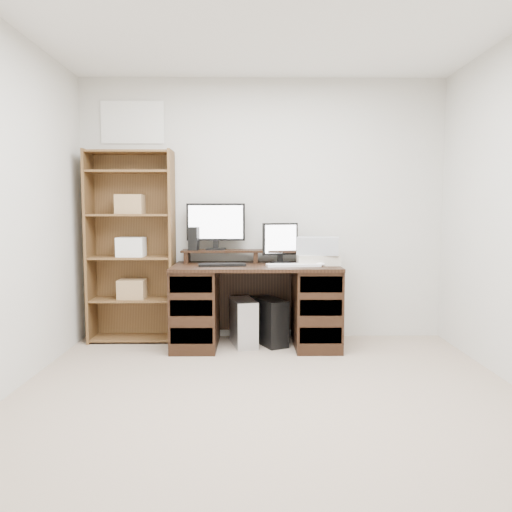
{
  "coord_description": "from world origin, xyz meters",
  "views": [
    {
      "loc": [
        -0.11,
        -2.86,
        1.24
      ],
      "look_at": [
        -0.07,
        1.43,
        0.85
      ],
      "focal_mm": 35.0,
      "sensor_mm": 36.0,
      "label": 1
    }
  ],
  "objects_px": {
    "monitor_wide": "(216,224)",
    "printer": "(318,260)",
    "monitor_small": "(280,241)",
    "tower_silver": "(243,322)",
    "desk": "(256,304)",
    "tower_black": "(270,321)",
    "bookshelf": "(132,245)"
  },
  "relations": [
    {
      "from": "monitor_wide",
      "to": "bookshelf",
      "type": "relative_size",
      "value": 0.31
    },
    {
      "from": "monitor_small",
      "to": "tower_black",
      "type": "distance_m",
      "value": 0.75
    },
    {
      "from": "printer",
      "to": "bookshelf",
      "type": "height_order",
      "value": "bookshelf"
    },
    {
      "from": "printer",
      "to": "bookshelf",
      "type": "bearing_deg",
      "value": 173.26
    },
    {
      "from": "tower_silver",
      "to": "tower_black",
      "type": "distance_m",
      "value": 0.24
    },
    {
      "from": "monitor_wide",
      "to": "printer",
      "type": "height_order",
      "value": "monitor_wide"
    },
    {
      "from": "tower_black",
      "to": "tower_silver",
      "type": "bearing_deg",
      "value": 161.2
    },
    {
      "from": "tower_silver",
      "to": "printer",
      "type": "bearing_deg",
      "value": -14.07
    },
    {
      "from": "printer",
      "to": "tower_black",
      "type": "xyz_separation_m",
      "value": [
        -0.44,
        0.04,
        -0.58
      ]
    },
    {
      "from": "tower_silver",
      "to": "tower_black",
      "type": "height_order",
      "value": "same"
    },
    {
      "from": "monitor_small",
      "to": "printer",
      "type": "height_order",
      "value": "monitor_small"
    },
    {
      "from": "desk",
      "to": "printer",
      "type": "height_order",
      "value": "printer"
    },
    {
      "from": "monitor_wide",
      "to": "tower_silver",
      "type": "xyz_separation_m",
      "value": [
        0.26,
        -0.2,
        -0.9
      ]
    },
    {
      "from": "monitor_wide",
      "to": "tower_black",
      "type": "relative_size",
      "value": 1.2
    },
    {
      "from": "desk",
      "to": "printer",
      "type": "xyz_separation_m",
      "value": [
        0.57,
        0.02,
        0.41
      ]
    },
    {
      "from": "printer",
      "to": "tower_black",
      "type": "distance_m",
      "value": 0.73
    },
    {
      "from": "desk",
      "to": "monitor_small",
      "type": "distance_m",
      "value": 0.63
    },
    {
      "from": "monitor_small",
      "to": "bookshelf",
      "type": "relative_size",
      "value": 0.21
    },
    {
      "from": "monitor_wide",
      "to": "tower_black",
      "type": "xyz_separation_m",
      "value": [
        0.51,
        -0.18,
        -0.9
      ]
    },
    {
      "from": "monitor_small",
      "to": "tower_silver",
      "type": "relative_size",
      "value": 0.88
    },
    {
      "from": "monitor_small",
      "to": "desk",
      "type": "bearing_deg",
      "value": -164.55
    },
    {
      "from": "tower_black",
      "to": "desk",
      "type": "bearing_deg",
      "value": 179.92
    },
    {
      "from": "monitor_wide",
      "to": "monitor_small",
      "type": "distance_m",
      "value": 0.64
    },
    {
      "from": "desk",
      "to": "tower_black",
      "type": "bearing_deg",
      "value": 24.7
    },
    {
      "from": "printer",
      "to": "tower_silver",
      "type": "bearing_deg",
      "value": 178.31
    },
    {
      "from": "bookshelf",
      "to": "tower_silver",
      "type": "bearing_deg",
      "value": -9.59
    },
    {
      "from": "monitor_wide",
      "to": "bookshelf",
      "type": "bearing_deg",
      "value": -176.56
    },
    {
      "from": "desk",
      "to": "monitor_small",
      "type": "bearing_deg",
      "value": 33.29
    },
    {
      "from": "printer",
      "to": "monitor_small",
      "type": "bearing_deg",
      "value": 158.07
    },
    {
      "from": "monitor_small",
      "to": "tower_black",
      "type": "relative_size",
      "value": 0.81
    },
    {
      "from": "desk",
      "to": "printer",
      "type": "distance_m",
      "value": 0.7
    },
    {
      "from": "desk",
      "to": "tower_silver",
      "type": "bearing_deg",
      "value": 163.39
    }
  ]
}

